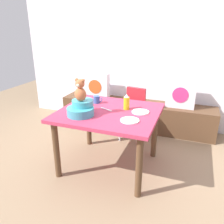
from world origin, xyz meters
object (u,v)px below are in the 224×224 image
at_px(pillow_floral_right, 181,94).
at_px(teddy_bear, 80,91).
at_px(ketchup_bottle, 126,102).
at_px(highchair, 132,107).
at_px(pillow_floral_left, 97,86).
at_px(book_stack, 138,100).
at_px(dinner_plate_far, 140,112).
at_px(infant_seat_teal, 81,109).
at_px(coffee_mug, 97,99).
at_px(dinner_plate_near, 130,120).
at_px(dining_table, 109,119).

bearing_deg(pillow_floral_right, teddy_bear, -123.35).
distance_m(teddy_bear, ketchup_bottle, 0.57).
bearing_deg(highchair, pillow_floral_right, 32.42).
xyz_separation_m(pillow_floral_left, book_stack, (0.75, 0.02, -0.19)).
xyz_separation_m(highchair, dinner_plate_far, (0.30, -0.74, 0.22)).
relative_size(infant_seat_teal, ketchup_bottle, 1.78).
xyz_separation_m(coffee_mug, dinner_plate_near, (0.56, -0.41, -0.04)).
height_order(book_stack, dinner_plate_near, dinner_plate_near).
relative_size(pillow_floral_right, infant_seat_teal, 1.33).
relative_size(pillow_floral_right, dinner_plate_near, 2.20).
relative_size(pillow_floral_left, dinner_plate_near, 2.20).
distance_m(infant_seat_teal, dinner_plate_far, 0.67).
bearing_deg(coffee_mug, infant_seat_teal, -89.39).
bearing_deg(dinner_plate_near, coffee_mug, 143.70).
xyz_separation_m(pillow_floral_left, dining_table, (0.71, -1.24, -0.04)).
height_order(pillow_floral_right, book_stack, pillow_floral_right).
xyz_separation_m(book_stack, infant_seat_teal, (-0.28, -1.47, 0.32)).
distance_m(dining_table, highchair, 0.83).
relative_size(book_stack, dinner_plate_far, 1.00).
bearing_deg(book_stack, ketchup_bottle, -83.10).
relative_size(book_stack, teddy_bear, 0.80).
xyz_separation_m(pillow_floral_left, highchair, (0.77, -0.42, -0.16)).
height_order(highchair, teddy_bear, teddy_bear).
distance_m(dining_table, ketchup_bottle, 0.29).
height_order(dining_table, ketchup_bottle, ketchup_bottle).
xyz_separation_m(pillow_floral_right, coffee_mug, (-0.96, -1.03, 0.11)).
distance_m(pillow_floral_right, coffee_mug, 1.41).
bearing_deg(dinner_plate_far, pillow_floral_left, 132.75).
bearing_deg(dinner_plate_far, ketchup_bottle, 166.26).
distance_m(pillow_floral_left, highchair, 0.89).
xyz_separation_m(highchair, infant_seat_teal, (-0.30, -1.04, 0.29)).
xyz_separation_m(dining_table, dinner_plate_near, (0.31, -0.20, 0.11)).
xyz_separation_m(pillow_floral_right, teddy_bear, (-0.96, -1.45, 0.34)).
height_order(dining_table, infant_seat_teal, infant_seat_teal).
bearing_deg(infant_seat_teal, teddy_bear, -90.00).
bearing_deg(pillow_floral_left, dinner_plate_near, -54.50).
bearing_deg(pillow_floral_left, ketchup_bottle, -51.43).
relative_size(pillow_floral_left, infant_seat_teal, 1.33).
height_order(ketchup_bottle, coffee_mug, ketchup_bottle).
height_order(infant_seat_teal, teddy_bear, teddy_bear).
height_order(pillow_floral_right, coffee_mug, pillow_floral_right).
bearing_deg(coffee_mug, pillow_floral_left, 114.39).
bearing_deg(infant_seat_teal, book_stack, 79.23).
distance_m(highchair, coffee_mug, 0.73).
relative_size(dining_table, teddy_bear, 4.57).
distance_m(pillow_floral_left, book_stack, 0.77).
bearing_deg(teddy_bear, pillow_floral_right, 56.65).
xyz_separation_m(teddy_bear, dinner_plate_far, (0.60, 0.30, -0.27)).
height_order(coffee_mug, dinner_plate_near, coffee_mug).
bearing_deg(highchair, dining_table, -94.03).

